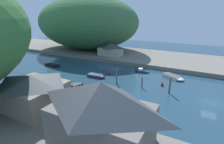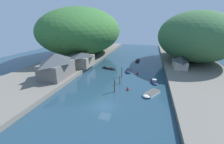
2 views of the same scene
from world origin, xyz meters
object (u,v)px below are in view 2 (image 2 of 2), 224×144
boathouse_shed (82,59)px  boat_cabin_cruiser (109,68)px  boat_small_dinghy (155,82)px  channel_buoy_far (128,89)px  waterfront_building (56,65)px  boat_white_cruiser (138,60)px  channel_buoy_near (137,73)px  boat_yellow_tender (129,71)px  boat_far_upstream (151,94)px  right_bank_cottage (180,62)px  person_on_quay (67,74)px

boathouse_shed → boat_cabin_cruiser: boathouse_shed is taller
boat_small_dinghy → channel_buoy_far: (-6.89, -6.81, 0.07)m
boat_cabin_cruiser → channel_buoy_far: (9.74, -16.90, 0.14)m
waterfront_building → boat_white_cruiser: waterfront_building is taller
boat_small_dinghy → channel_buoy_near: size_ratio=4.06×
channel_buoy_near → channel_buoy_far: bearing=-95.0°
boat_small_dinghy → boat_yellow_tender: bearing=-52.9°
boat_far_upstream → channel_buoy_far: bearing=17.3°
boathouse_shed → boat_far_upstream: size_ratio=1.57×
waterfront_building → boat_cabin_cruiser: 20.13m
boat_yellow_tender → boathouse_shed: bearing=-1.6°
waterfront_building → channel_buoy_far: bearing=-4.4°
boat_cabin_cruiser → right_bank_cottage: bearing=119.4°
boat_yellow_tender → boat_far_upstream: 18.52m
waterfront_building → boat_yellow_tender: bearing=34.1°
waterfront_building → right_bank_cottage: bearing=27.4°
boat_white_cruiser → channel_buoy_near: size_ratio=6.02×
boat_yellow_tender → boat_far_upstream: bearing=113.1°
boat_white_cruiser → channel_buoy_near: channel_buoy_near is taller
channel_buoy_near → boat_cabin_cruiser: bearing=163.1°
boat_yellow_tender → boat_small_dinghy: bearing=134.4°
boat_cabin_cruiser → waterfront_building: bearing=-19.5°
boat_cabin_cruiser → boathouse_shed: bearing=-59.8°
boat_small_dinghy → boat_yellow_tender: 12.34m
boathouse_shed → person_on_quay: size_ratio=5.41×
boat_white_cruiser → boat_far_upstream: boat_far_upstream is taller
right_bank_cottage → channel_buoy_far: (-15.76, -21.29, -3.04)m
boat_small_dinghy → boat_white_cruiser: boat_small_dinghy is taller
channel_buoy_near → boat_yellow_tender: bearing=153.5°
boathouse_shed → right_bank_cottage: bearing=10.0°
waterfront_building → boat_white_cruiser: (21.71, 30.85, -4.59)m
boathouse_shed → boat_yellow_tender: size_ratio=2.00×
right_bank_cottage → boat_small_dinghy: right_bank_cottage is taller
boathouse_shed → person_on_quay: (0.79, -12.44, -1.64)m
right_bank_cottage → channel_buoy_near: 16.76m
boathouse_shed → right_bank_cottage: size_ratio=1.10×
boathouse_shed → boat_yellow_tender: boathouse_shed is taller
boathouse_shed → channel_buoy_near: 21.67m
waterfront_building → boat_yellow_tender: size_ratio=2.46×
boat_white_cruiser → channel_buoy_near: (1.56, -18.97, 0.08)m
right_bank_cottage → boat_cabin_cruiser: right_bank_cottage is taller
boathouse_shed → boat_white_cruiser: boathouse_shed is taller
waterfront_building → boat_white_cruiser: bearing=54.9°
boat_yellow_tender → person_on_quay: bearing=33.9°
boat_small_dinghy → channel_buoy_near: boat_small_dinghy is taller
person_on_quay → boathouse_shed: bearing=15.2°
channel_buoy_near → channel_buoy_far: size_ratio=0.99×
right_bank_cottage → waterfront_building: bearing=-152.6°
boathouse_shed → boat_cabin_cruiser: 11.18m
boat_yellow_tender → boat_far_upstream: size_ratio=0.79×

